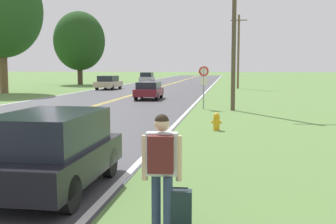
{
  "coord_description": "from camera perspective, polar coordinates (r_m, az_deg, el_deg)",
  "views": [
    {
      "loc": [
        8.31,
        -0.14,
        2.43
      ],
      "look_at": [
        6.48,
        12.34,
        1.07
      ],
      "focal_mm": 45.0,
      "sensor_mm": 36.0,
      "label": 1
    }
  ],
  "objects": [
    {
      "name": "hitchhiker_person",
      "position": [
        6.17,
        -0.87,
        -6.59
      ],
      "size": [
        0.59,
        0.43,
        1.75
      ],
      "rotation": [
        0.0,
        0.0,
        1.64
      ],
      "color": "navy",
      "rests_on": "ground"
    },
    {
      "name": "suitcase",
      "position": [
        6.37,
        1.53,
        -13.28
      ],
      "size": [
        0.38,
        0.22,
        0.68
      ],
      "rotation": [
        0.0,
        0.0,
        1.64
      ],
      "color": "#19282D",
      "rests_on": "ground"
    },
    {
      "name": "fire_hydrant",
      "position": [
        16.27,
        6.59,
        -1.27
      ],
      "size": [
        0.41,
        0.25,
        0.68
      ],
      "color": "gold",
      "rests_on": "ground"
    },
    {
      "name": "traffic_sign",
      "position": [
        24.38,
        4.86,
        4.79
      ],
      "size": [
        0.6,
        0.1,
        2.48
      ],
      "color": "gray",
      "rests_on": "ground"
    },
    {
      "name": "utility_pole_midground",
      "position": [
        23.88,
        8.95,
        11.94
      ],
      "size": [
        1.8,
        0.24,
        9.44
      ],
      "color": "brown",
      "rests_on": "ground"
    },
    {
      "name": "utility_pole_far",
      "position": [
        47.95,
        9.52,
        8.21
      ],
      "size": [
        1.8,
        0.24,
        8.16
      ],
      "color": "brown",
      "rests_on": "ground"
    },
    {
      "name": "tree_left_verge",
      "position": [
        42.41,
        -21.68,
        12.63
      ],
      "size": [
        7.49,
        7.49,
        11.87
      ],
      "color": "brown",
      "rests_on": "ground"
    },
    {
      "name": "tree_mid_treeline",
      "position": [
        59.13,
        -11.92,
        9.38
      ],
      "size": [
        6.92,
        6.92,
        9.91
      ],
      "color": "#473828",
      "rests_on": "ground"
    },
    {
      "name": "car_black_hatchback_approaching",
      "position": [
        8.56,
        -15.67,
        -4.92
      ],
      "size": [
        1.89,
        3.81,
        1.55
      ],
      "rotation": [
        0.0,
        0.0,
        -1.57
      ],
      "color": "black",
      "rests_on": "ground"
    },
    {
      "name": "car_maroon_hatchback_mid_far",
      "position": [
        31.48,
        -2.6,
        3.02
      ],
      "size": [
        1.8,
        3.76,
        1.31
      ],
      "rotation": [
        0.0,
        0.0,
        -1.55
      ],
      "color": "black",
      "rests_on": "ground"
    },
    {
      "name": "car_champagne_sedan_receding",
      "position": [
        45.84,
        -8.06,
        3.99
      ],
      "size": [
        2.1,
        4.36,
        1.48
      ],
      "rotation": [
        0.0,
        0.0,
        1.52
      ],
      "color": "black",
      "rests_on": "ground"
    },
    {
      "name": "car_silver_hatchback_distant",
      "position": [
        64.27,
        -2.88,
        4.71
      ],
      "size": [
        1.99,
        3.56,
        1.59
      ],
      "rotation": [
        0.0,
        0.0,
        1.6
      ],
      "color": "black",
      "rests_on": "ground"
    }
  ]
}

